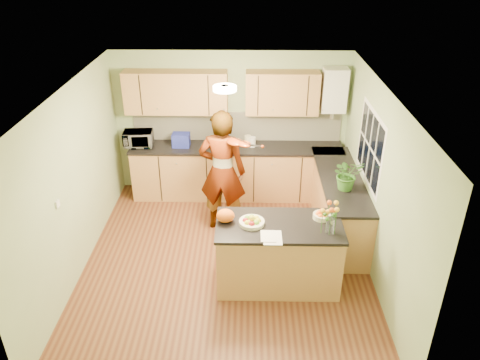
{
  "coord_description": "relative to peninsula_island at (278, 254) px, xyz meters",
  "views": [
    {
      "loc": [
        0.3,
        -5.38,
        4.19
      ],
      "look_at": [
        0.19,
        0.5,
        1.06
      ],
      "focal_mm": 35.0,
      "sensor_mm": 36.0,
      "label": 1
    }
  ],
  "objects": [
    {
      "name": "floor",
      "position": [
        -0.7,
        0.42,
        -0.46
      ],
      "size": [
        4.5,
        4.5,
        0.0
      ],
      "primitive_type": "plane",
      "color": "#502717",
      "rests_on": "ground"
    },
    {
      "name": "wall_left",
      "position": [
        -2.7,
        0.42,
        0.79
      ],
      "size": [
        0.02,
        4.5,
        2.5
      ],
      "primitive_type": "cube",
      "color": "#8FA475",
      "rests_on": "floor"
    },
    {
      "name": "window_right",
      "position": [
        1.29,
        1.02,
        1.09
      ],
      "size": [
        0.01,
        1.3,
        1.05
      ],
      "color": "white",
      "rests_on": "wall_right"
    },
    {
      "name": "light_switch",
      "position": [
        -2.69,
        -0.18,
        0.84
      ],
      "size": [
        0.02,
        0.09,
        0.09
      ],
      "primitive_type": "cube",
      "color": "white",
      "rests_on": "wall_left"
    },
    {
      "name": "upper_cabinets",
      "position": [
        -0.88,
        2.5,
        1.39
      ],
      "size": [
        3.2,
        0.34,
        0.7
      ],
      "color": "#A57142",
      "rests_on": "wall_back"
    },
    {
      "name": "back_counter",
      "position": [
        -0.6,
        2.37,
        0.01
      ],
      "size": [
        3.64,
        0.62,
        0.94
      ],
      "color": "#A57142",
      "rests_on": "floor"
    },
    {
      "name": "violinist",
      "position": [
        -0.79,
        1.33,
        0.52
      ],
      "size": [
        0.77,
        0.56,
        1.96
      ],
      "primitive_type": "imported",
      "rotation": [
        0.0,
        0.0,
        3.0
      ],
      "color": "tan",
      "rests_on": "floor"
    },
    {
      "name": "wall_right",
      "position": [
        1.3,
        0.42,
        0.79
      ],
      "size": [
        0.02,
        4.5,
        2.5
      ],
      "primitive_type": "cube",
      "color": "#8FA475",
      "rests_on": "floor"
    },
    {
      "name": "right_counter",
      "position": [
        1.0,
        1.27,
        0.01
      ],
      "size": [
        0.62,
        2.24,
        0.94
      ],
      "color": "#A57142",
      "rests_on": "floor"
    },
    {
      "name": "kettle",
      "position": [
        -0.79,
        2.35,
        0.6
      ],
      "size": [
        0.16,
        0.16,
        0.31
      ],
      "rotation": [
        0.0,
        0.0,
        0.34
      ],
      "color": "silver",
      "rests_on": "back_counter"
    },
    {
      "name": "wall_front",
      "position": [
        -0.7,
        -1.83,
        0.79
      ],
      "size": [
        4.0,
        0.02,
        2.5
      ],
      "primitive_type": "cube",
      "color": "#8FA475",
      "rests_on": "floor"
    },
    {
      "name": "potted_plant",
      "position": [
        1.0,
        0.91,
        0.71
      ],
      "size": [
        0.47,
        0.43,
        0.46
      ],
      "primitive_type": "imported",
      "rotation": [
        0.0,
        0.0,
        0.17
      ],
      "color": "#387025",
      "rests_on": "right_counter"
    },
    {
      "name": "violin",
      "position": [
        -0.59,
        1.11,
        1.1
      ],
      "size": [
        0.68,
        0.59,
        0.17
      ],
      "primitive_type": null,
      "rotation": [
        0.17,
        0.0,
        -0.61
      ],
      "color": "#4D1204",
      "rests_on": "violinist"
    },
    {
      "name": "orange_bag",
      "position": [
        -0.68,
        0.05,
        0.55
      ],
      "size": [
        0.29,
        0.27,
        0.17
      ],
      "primitive_type": "ellipsoid",
      "rotation": [
        0.0,
        0.0,
        -0.43
      ],
      "color": "orange",
      "rests_on": "peninsula_island"
    },
    {
      "name": "papers",
      "position": [
        -0.1,
        -0.3,
        0.47
      ],
      "size": [
        0.23,
        0.31,
        0.01
      ],
      "primitive_type": "cube",
      "color": "white",
      "rests_on": "peninsula_island"
    },
    {
      "name": "flower_vase",
      "position": [
        0.6,
        -0.18,
        0.76
      ],
      "size": [
        0.25,
        0.25,
        0.46
      ],
      "rotation": [
        0.0,
        0.0,
        0.29
      ],
      "color": "silver",
      "rests_on": "peninsula_island"
    },
    {
      "name": "jar_white",
      "position": [
        -0.33,
        2.37,
        0.56
      ],
      "size": [
        0.13,
        0.13,
        0.17
      ],
      "primitive_type": "cylinder",
      "rotation": [
        0.0,
        0.0,
        -0.17
      ],
      "color": "white",
      "rests_on": "back_counter"
    },
    {
      "name": "blue_box",
      "position": [
        -1.55,
        2.36,
        0.59
      ],
      "size": [
        0.3,
        0.22,
        0.23
      ],
      "primitive_type": "cube",
      "rotation": [
        0.0,
        0.0,
        -0.02
      ],
      "color": "navy",
      "rests_on": "back_counter"
    },
    {
      "name": "splashback",
      "position": [
        -0.6,
        2.66,
        0.74
      ],
      "size": [
        3.6,
        0.02,
        0.52
      ],
      "primitive_type": "cube",
      "color": "silver",
      "rests_on": "back_counter"
    },
    {
      "name": "peninsula_island",
      "position": [
        0.0,
        0.0,
        0.0
      ],
      "size": [
        1.61,
        0.82,
        0.92
      ],
      "color": "#A57142",
      "rests_on": "floor"
    },
    {
      "name": "jar_cream",
      "position": [
        -0.41,
        2.42,
        0.57
      ],
      "size": [
        0.14,
        0.14,
        0.18
      ],
      "primitive_type": "cylinder",
      "rotation": [
        0.0,
        0.0,
        0.27
      ],
      "color": "beige",
      "rests_on": "back_counter"
    },
    {
      "name": "boiler",
      "position": [
        1.0,
        2.51,
        1.43
      ],
      "size": [
        0.4,
        0.3,
        0.86
      ],
      "color": "white",
      "rests_on": "wall_back"
    },
    {
      "name": "wall_back",
      "position": [
        -0.7,
        2.67,
        0.79
      ],
      "size": [
        4.0,
        0.02,
        2.5
      ],
      "primitive_type": "cube",
      "color": "#8FA475",
      "rests_on": "floor"
    },
    {
      "name": "ceiling_lamp",
      "position": [
        -0.7,
        0.72,
        2.0
      ],
      "size": [
        0.3,
        0.3,
        0.07
      ],
      "color": "#FFEABF",
      "rests_on": "ceiling"
    },
    {
      "name": "fruit_dish",
      "position": [
        -0.35,
        -0.0,
        0.51
      ],
      "size": [
        0.32,
        0.32,
        0.11
      ],
      "color": "beige",
      "rests_on": "peninsula_island"
    },
    {
      "name": "ceiling",
      "position": [
        -0.7,
        0.42,
        2.04
      ],
      "size": [
        4.0,
        4.5,
        0.02
      ],
      "primitive_type": "cube",
      "color": "silver",
      "rests_on": "wall_back"
    },
    {
      "name": "orange_bowl",
      "position": [
        0.55,
        0.15,
        0.52
      ],
      "size": [
        0.22,
        0.22,
        0.13
      ],
      "color": "beige",
      "rests_on": "peninsula_island"
    },
    {
      "name": "microwave",
      "position": [
        -2.28,
        2.36,
        0.61
      ],
      "size": [
        0.5,
        0.36,
        0.27
      ],
      "primitive_type": "imported",
      "rotation": [
        0.0,
        0.0,
        0.07
      ],
      "color": "white",
      "rests_on": "back_counter"
    }
  ]
}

